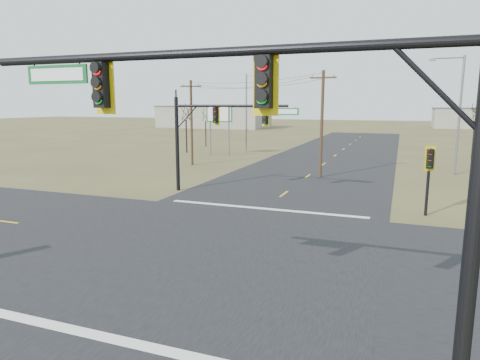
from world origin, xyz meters
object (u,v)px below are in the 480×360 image
Objects in this scene: streetlight_c at (248,109)px; bare_tree_b at (205,115)px; pedestal_signal_ne at (429,164)px; streetlight_a at (457,109)px; utility_pole_near at (322,122)px; mast_arm_far at (217,124)px; bare_tree_c at (476,113)px; utility_pole_far at (191,121)px; highway_sign at (219,120)px; bare_tree_a at (186,112)px; mast_arm_near at (285,128)px.

streetlight_c reaches higher than bare_tree_b.
streetlight_a is at bearing 60.48° from pedestal_signal_ne.
streetlight_a reaches higher than utility_pole_near.
mast_arm_far is 34.30m from bare_tree_c.
utility_pole_near is at bearing 106.25° from pedestal_signal_ne.
utility_pole_far is 12.87m from streetlight_c.
utility_pole_far reaches higher than bare_tree_c.
bare_tree_b is at bearing 176.78° from bare_tree_c.
utility_pole_near is 18.16m from highway_sign.
bare_tree_b is 0.87× the size of bare_tree_c.
utility_pole_far is at bearing -59.59° from bare_tree_a.
mast_arm_far is 33.76m from bare_tree_b.
highway_sign is at bearing 170.22° from streetlight_a.
pedestal_signal_ne is at bearing 81.36° from mast_arm_near.
streetlight_c is 1.51× the size of bare_tree_a.
highway_sign is (-21.91, 22.10, 1.36)m from pedestal_signal_ne.
utility_pole_far is 11.74m from bare_tree_a.
utility_pole_far is 1.49× the size of bare_tree_b.
utility_pole_near is 1.04× the size of utility_pole_far.
streetlight_a reaches higher than mast_arm_near.
highway_sign is 0.59× the size of streetlight_a.
bare_tree_c is (13.98, 19.16, 0.51)m from utility_pole_near.
mast_arm_near is 17.24m from pedestal_signal_ne.
pedestal_signal_ne is at bearing -48.34° from bare_tree_b.
streetlight_a is 24.83m from streetlight_c.
pedestal_signal_ne is 25.36m from utility_pole_far.
mast_arm_far is at bearing 153.36° from pedestal_signal_ne.
mast_arm_far is at bearing -63.45° from bare_tree_b.
utility_pole_far is 1.41× the size of highway_sign.
mast_arm_near is 54.32m from bare_tree_b.
pedestal_signal_ne is 13.35m from utility_pole_near.
streetlight_c is 1.51× the size of bare_tree_c.
utility_pole_far is at bearing -68.94° from bare_tree_b.
mast_arm_near is 27.64m from utility_pole_near.
utility_pole_near is at bearing -12.18° from utility_pole_far.
utility_pole_near reaches higher than utility_pole_far.
bare_tree_c is at bearing 5.10° from streetlight_c.
pedestal_signal_ne is at bearing -55.61° from streetlight_c.
bare_tree_b is (-1.07, 8.07, -0.61)m from bare_tree_a.
utility_pole_near is (-7.76, 10.72, 1.73)m from pedestal_signal_ne.
utility_pole_far is at bearing -99.18° from streetlight_c.
streetlight_c is (-22.66, 10.16, -0.16)m from streetlight_a.
mast_arm_far is at bearing -56.07° from utility_pole_far.
pedestal_signal_ne is 0.46× the size of utility_pole_far.
utility_pole_near is 23.45m from bare_tree_a.
streetlight_c is at bearing 83.35° from utility_pole_far.
bare_tree_c is at bearing 30.51° from utility_pole_far.
bare_tree_a is (-14.02, 22.13, 0.38)m from mast_arm_far.
pedestal_signal_ne is 33.12m from streetlight_c.
bare_tree_c is (34.53, -1.94, 0.57)m from bare_tree_b.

